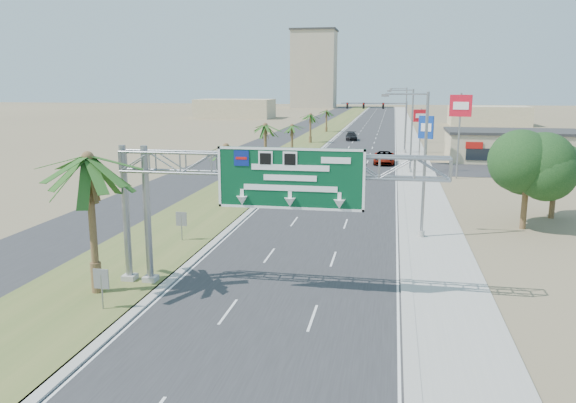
% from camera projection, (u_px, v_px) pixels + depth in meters
% --- Properties ---
extents(ground, '(600.00, 600.00, 0.00)m').
position_uv_depth(ground, '(226.00, 396.00, 19.20)').
color(ground, '#8C7A59').
rests_on(ground, ground).
extents(road, '(12.00, 300.00, 0.02)m').
position_uv_depth(road, '(369.00, 133.00, 125.08)').
color(road, '#28282B').
rests_on(road, ground).
extents(sidewalk_right, '(4.00, 300.00, 0.10)m').
position_uv_depth(sidewalk_right, '(407.00, 133.00, 123.55)').
color(sidewalk_right, '#9E9B93').
rests_on(sidewalk_right, ground).
extents(median_grass, '(7.00, 300.00, 0.12)m').
position_uv_depth(median_grass, '(324.00, 132.00, 126.87)').
color(median_grass, '#4C602A').
rests_on(median_grass, ground).
extents(opposing_road, '(8.00, 300.00, 0.02)m').
position_uv_depth(opposing_road, '(294.00, 132.00, 128.13)').
color(opposing_road, '#28282B').
rests_on(opposing_road, ground).
extents(sign_gantry, '(16.75, 1.24, 7.50)m').
position_uv_depth(sign_gantry, '(261.00, 175.00, 27.72)').
color(sign_gantry, gray).
rests_on(sign_gantry, ground).
extents(palm_near, '(5.70, 5.70, 8.35)m').
position_uv_depth(palm_near, '(88.00, 159.00, 27.14)').
color(palm_near, brown).
rests_on(palm_near, ground).
extents(palm_row_b, '(3.99, 3.99, 5.95)m').
position_uv_depth(palm_row_b, '(226.00, 147.00, 50.71)').
color(palm_row_b, brown).
rests_on(palm_row_b, ground).
extents(palm_row_c, '(3.99, 3.99, 6.75)m').
position_uv_depth(palm_row_c, '(265.00, 126.00, 65.96)').
color(palm_row_c, brown).
rests_on(palm_row_c, ground).
extents(palm_row_d, '(3.99, 3.99, 5.45)m').
position_uv_depth(palm_row_d, '(292.00, 126.00, 83.54)').
color(palm_row_d, brown).
rests_on(palm_row_d, ground).
extents(palm_row_e, '(3.99, 3.99, 6.15)m').
position_uv_depth(palm_row_e, '(311.00, 115.00, 101.69)').
color(palm_row_e, brown).
rests_on(palm_row_e, ground).
extents(palm_row_f, '(3.99, 3.99, 5.75)m').
position_uv_depth(palm_row_f, '(327.00, 111.00, 125.83)').
color(palm_row_f, brown).
rests_on(palm_row_f, ground).
extents(streetlight_near, '(3.27, 0.44, 10.00)m').
position_uv_depth(streetlight_near, '(421.00, 171.00, 38.12)').
color(streetlight_near, gray).
rests_on(streetlight_near, ground).
extents(streetlight_mid, '(3.27, 0.44, 10.00)m').
position_uv_depth(streetlight_mid, '(410.00, 134.00, 66.99)').
color(streetlight_mid, gray).
rests_on(streetlight_mid, ground).
extents(streetlight_far, '(3.27, 0.44, 10.00)m').
position_uv_depth(streetlight_far, '(405.00, 117.00, 101.65)').
color(streetlight_far, gray).
rests_on(streetlight_far, ground).
extents(signal_mast, '(10.28, 0.71, 8.00)m').
position_uv_depth(signal_mast, '(392.00, 122.00, 86.57)').
color(signal_mast, gray).
rests_on(signal_mast, ground).
extents(store_building, '(18.00, 10.00, 4.00)m').
position_uv_depth(store_building, '(514.00, 147.00, 78.38)').
color(store_building, tan).
rests_on(store_building, ground).
extents(oak_near, '(4.50, 4.50, 6.80)m').
position_uv_depth(oak_near, '(528.00, 168.00, 40.62)').
color(oak_near, brown).
rests_on(oak_near, ground).
extents(oak_far, '(3.50, 3.50, 5.60)m').
position_uv_depth(oak_far, '(556.00, 171.00, 44.08)').
color(oak_far, brown).
rests_on(oak_far, ground).
extents(median_signback_a, '(0.75, 0.08, 2.08)m').
position_uv_depth(median_signback_a, '(101.00, 282.00, 26.08)').
color(median_signback_a, gray).
rests_on(median_signback_a, ground).
extents(median_signback_b, '(0.75, 0.08, 2.08)m').
position_uv_depth(median_signback_b, '(181.00, 221.00, 37.76)').
color(median_signback_b, gray).
rests_on(median_signback_b, ground).
extents(tower_distant, '(20.00, 16.00, 35.00)m').
position_uv_depth(tower_distant, '(314.00, 70.00, 262.02)').
color(tower_distant, '#B8AA8B').
rests_on(tower_distant, ground).
extents(building_distant_left, '(24.00, 14.00, 6.00)m').
position_uv_depth(building_distant_left, '(235.00, 109.00, 180.67)').
color(building_distant_left, tan).
rests_on(building_distant_left, ground).
extents(building_distant_right, '(20.00, 12.00, 5.00)m').
position_uv_depth(building_distant_right, '(488.00, 116.00, 148.08)').
color(building_distant_right, tan).
rests_on(building_distant_right, ground).
extents(car_left_lane, '(2.56, 5.23, 1.72)m').
position_uv_depth(car_left_lane, '(288.00, 182.00, 56.21)').
color(car_left_lane, black).
rests_on(car_left_lane, ground).
extents(car_mid_lane, '(2.27, 5.02, 1.60)m').
position_uv_depth(car_mid_lane, '(351.00, 160.00, 73.79)').
color(car_mid_lane, maroon).
rests_on(car_mid_lane, ground).
extents(car_right_lane, '(2.79, 5.97, 1.65)m').
position_uv_depth(car_right_lane, '(384.00, 158.00, 75.45)').
color(car_right_lane, gray).
rests_on(car_right_lane, ground).
extents(car_far, '(2.68, 5.50, 1.54)m').
position_uv_depth(car_far, '(351.00, 136.00, 107.92)').
color(car_far, black).
rests_on(car_far, ground).
extents(pole_sign_red_near, '(2.41, 0.84, 9.59)m').
position_uv_depth(pole_sign_red_near, '(460.00, 111.00, 62.33)').
color(pole_sign_red_near, gray).
rests_on(pole_sign_red_near, ground).
extents(pole_sign_blue, '(1.94, 1.10, 6.69)m').
position_uv_depth(pole_sign_blue, '(426.00, 129.00, 73.84)').
color(pole_sign_blue, gray).
rests_on(pole_sign_blue, ground).
extents(pole_sign_red_far, '(2.22, 0.67, 7.14)m').
position_uv_depth(pole_sign_red_far, '(421.00, 119.00, 82.21)').
color(pole_sign_red_far, gray).
rests_on(pole_sign_red_far, ground).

